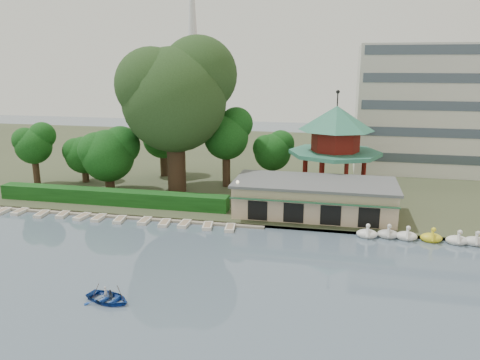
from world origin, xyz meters
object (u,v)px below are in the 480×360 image
(dock, at_px, (122,216))
(boathouse, at_px, (314,197))
(big_tree, at_px, (176,92))
(rowboat_with_passengers, at_px, (108,295))
(pavilion, at_px, (335,141))

(dock, height_order, boathouse, boathouse)
(boathouse, xyz_separation_m, big_tree, (-18.81, 6.25, 11.48))
(rowboat_with_passengers, bearing_deg, pavilion, 64.54)
(dock, xyz_separation_m, rowboat_with_passengers, (8.00, -18.80, 0.41))
(big_tree, bearing_deg, dock, -106.13)
(dock, distance_m, rowboat_with_passengers, 20.44)
(dock, relative_size, pavilion, 2.52)
(dock, distance_m, pavilion, 29.14)
(boathouse, height_order, big_tree, big_tree)
(pavilion, distance_m, big_tree, 22.09)
(big_tree, bearing_deg, boathouse, -18.38)
(dock, xyz_separation_m, pavilion, (24.00, 14.80, 7.36))
(pavilion, bearing_deg, big_tree, -169.71)
(pavilion, bearing_deg, dock, -148.34)
(boathouse, relative_size, pavilion, 1.38)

